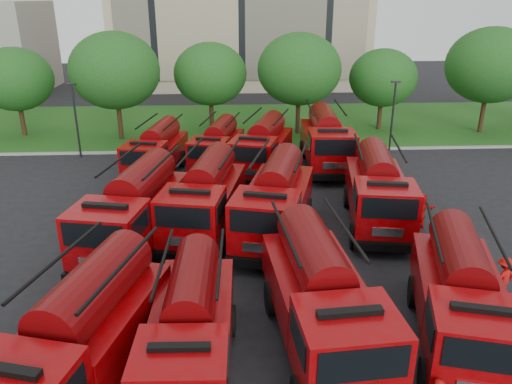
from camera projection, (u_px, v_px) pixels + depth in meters
ground at (219, 285)px, 19.59m from camera, size 140.00×140.00×0.00m
lawn at (224, 124)px, 43.71m from camera, size 70.00×16.00×0.12m
curb at (223, 151)px, 36.18m from camera, size 70.00×0.30×0.14m
tree_1 at (15, 79)px, 38.50m from camera, size 5.71×5.71×6.98m
tree_2 at (115, 71)px, 37.20m from camera, size 6.72×6.72×8.22m
tree_3 at (210, 74)px, 40.10m from camera, size 5.88×5.88×7.19m
tree_4 at (299, 69)px, 38.85m from camera, size 6.55×6.55×8.01m
tree_5 at (383, 78)px, 40.43m from camera, size 5.46×5.46×6.68m
tree_6 at (491, 65)px, 39.01m from camera, size 6.89×6.89×8.42m
lamp_post_0 at (76, 116)px, 34.01m from camera, size 0.60×0.25×5.11m
lamp_post_1 at (393, 113)px, 35.07m from camera, size 0.60×0.25×5.11m
fire_truck_0 at (76, 342)px, 13.59m from camera, size 4.58×8.21×3.55m
fire_truck_1 at (191, 327)px, 14.55m from camera, size 2.68×6.91×3.11m
fire_truck_2 at (322, 298)px, 15.58m from camera, size 3.36×7.96×3.53m
fire_truck_3 at (461, 297)px, 15.79m from camera, size 4.37×7.76×3.35m
fire_truck_4 at (134, 210)px, 21.87m from camera, size 4.27×8.36×3.63m
fire_truck_5 at (205, 197)px, 23.44m from camera, size 4.06×8.04×3.50m
fire_truck_6 at (275, 201)px, 22.93m from camera, size 4.59×8.28×3.58m
fire_truck_7 at (378, 190)px, 24.28m from camera, size 3.85×8.04×3.52m
fire_truck_8 at (157, 151)px, 31.05m from camera, size 3.51×7.15×3.12m
fire_truck_9 at (217, 146)px, 32.17m from camera, size 3.67×6.95×3.01m
fire_truck_10 at (263, 147)px, 31.35m from camera, size 4.57×7.80×3.36m
fire_truck_11 at (326, 140)px, 32.43m from camera, size 3.27×8.11×3.63m
firefighter_3 at (500, 295)px, 18.91m from camera, size 1.15×0.86×1.59m
firefighter_4 at (207, 291)px, 19.16m from camera, size 0.93×0.83×1.59m
firefighter_5 at (418, 228)px, 24.41m from camera, size 1.74×0.86×1.82m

